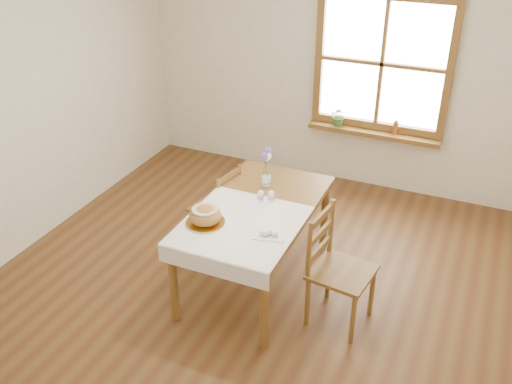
% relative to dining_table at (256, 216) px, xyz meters
% --- Properties ---
extents(ground, '(5.00, 5.00, 0.00)m').
position_rel_dining_table_xyz_m(ground, '(0.00, -0.30, -0.66)').
color(ground, brown).
rests_on(ground, ground).
extents(room_walls, '(4.60, 5.10, 2.65)m').
position_rel_dining_table_xyz_m(room_walls, '(0.00, -0.30, 1.04)').
color(room_walls, white).
rests_on(room_walls, ground).
extents(window, '(1.46, 0.08, 1.46)m').
position_rel_dining_table_xyz_m(window, '(0.50, 2.17, 0.79)').
color(window, brown).
rests_on(window, ground).
extents(window_sill, '(1.46, 0.20, 0.05)m').
position_rel_dining_table_xyz_m(window_sill, '(0.50, 2.10, 0.03)').
color(window_sill, brown).
rests_on(window_sill, ground).
extents(dining_table, '(0.90, 1.60, 0.75)m').
position_rel_dining_table_xyz_m(dining_table, '(0.00, 0.00, 0.00)').
color(dining_table, brown).
rests_on(dining_table, ground).
extents(table_linen, '(0.91, 0.99, 0.01)m').
position_rel_dining_table_xyz_m(table_linen, '(0.00, -0.30, 0.09)').
color(table_linen, white).
rests_on(table_linen, dining_table).
extents(chair_left, '(0.47, 0.46, 0.85)m').
position_rel_dining_table_xyz_m(chair_left, '(-0.59, 0.37, -0.24)').
color(chair_left, brown).
rests_on(chair_left, ground).
extents(chair_right, '(0.53, 0.52, 0.97)m').
position_rel_dining_table_xyz_m(chair_right, '(0.83, -0.21, -0.18)').
color(chair_right, brown).
rests_on(chair_right, ground).
extents(bread_plate, '(0.32, 0.32, 0.02)m').
position_rel_dining_table_xyz_m(bread_plate, '(-0.26, -0.40, 0.10)').
color(bread_plate, white).
rests_on(bread_plate, table_linen).
extents(bread_loaf, '(0.26, 0.26, 0.14)m').
position_rel_dining_table_xyz_m(bread_loaf, '(-0.26, -0.40, 0.18)').
color(bread_loaf, '#A56D3A').
rests_on(bread_loaf, bread_plate).
extents(egg_napkin, '(0.30, 0.27, 0.01)m').
position_rel_dining_table_xyz_m(egg_napkin, '(0.26, -0.34, 0.10)').
color(egg_napkin, white).
rests_on(egg_napkin, table_linen).
extents(eggs, '(0.23, 0.22, 0.04)m').
position_rel_dining_table_xyz_m(eggs, '(0.26, -0.34, 0.13)').
color(eggs, silver).
rests_on(eggs, egg_napkin).
extents(salt_shaker, '(0.07, 0.07, 0.10)m').
position_rel_dining_table_xyz_m(salt_shaker, '(-0.00, 0.10, 0.15)').
color(salt_shaker, white).
rests_on(salt_shaker, table_linen).
extents(pepper_shaker, '(0.07, 0.07, 0.11)m').
position_rel_dining_table_xyz_m(pepper_shaker, '(0.08, 0.13, 0.15)').
color(pepper_shaker, white).
rests_on(pepper_shaker, table_linen).
extents(flower_vase, '(0.10, 0.10, 0.09)m').
position_rel_dining_table_xyz_m(flower_vase, '(-0.07, 0.38, 0.13)').
color(flower_vase, white).
rests_on(flower_vase, dining_table).
extents(lavender_bouquet, '(0.15, 0.15, 0.27)m').
position_rel_dining_table_xyz_m(lavender_bouquet, '(-0.07, 0.38, 0.31)').
color(lavender_bouquet, '#6D589C').
rests_on(lavender_bouquet, flower_vase).
extents(potted_plant, '(0.24, 0.26, 0.17)m').
position_rel_dining_table_xyz_m(potted_plant, '(0.10, 2.10, 0.14)').
color(potted_plant, '#3C722D').
rests_on(potted_plant, window_sill).
extents(amber_bottle, '(0.06, 0.06, 0.16)m').
position_rel_dining_table_xyz_m(amber_bottle, '(0.73, 2.10, 0.13)').
color(amber_bottle, '#9B501C').
rests_on(amber_bottle, window_sill).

